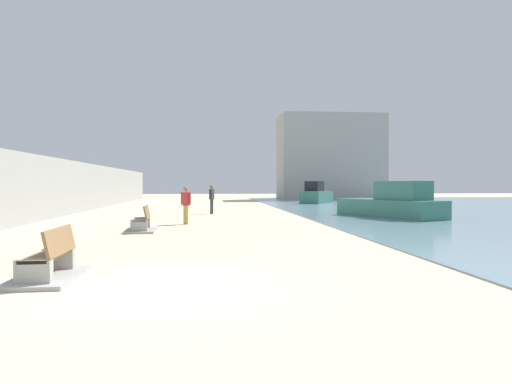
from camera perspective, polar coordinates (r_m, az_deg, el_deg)
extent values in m
plane|color=beige|center=(26.13, -7.78, -2.99)|extent=(120.00, 120.00, 0.00)
cube|color=#9E9E99|center=(27.37, -23.69, 0.46)|extent=(0.80, 64.00, 3.19)
cube|color=#9E9E99|center=(9.06, -25.51, -8.97)|extent=(0.60, 0.20, 0.50)
cube|color=#9E9E99|center=(10.37, -22.95, -7.69)|extent=(0.60, 0.20, 0.50)
cube|color=olive|center=(9.68, -24.15, -7.11)|extent=(0.51, 1.60, 0.06)
cube|color=olive|center=(9.58, -22.85, -5.50)|extent=(0.18, 1.60, 0.50)
cube|color=#9E9E99|center=(9.75, -24.13, -9.49)|extent=(1.12, 2.11, 0.08)
cube|color=#9E9E99|center=(17.65, -14.11, -4.10)|extent=(0.61, 0.23, 0.50)
cube|color=#9E9E99|center=(19.04, -13.71, -3.73)|extent=(0.61, 0.23, 0.50)
cube|color=olive|center=(18.33, -13.90, -3.27)|extent=(0.58, 1.62, 0.06)
cube|color=olive|center=(18.29, -13.19, -2.40)|extent=(0.24, 1.61, 0.50)
cube|color=#9E9E99|center=(18.36, -13.90, -4.55)|extent=(1.20, 2.15, 0.08)
cylinder|color=#333338|center=(28.10, -5.51, -1.81)|extent=(0.12, 0.12, 0.88)
cylinder|color=#333338|center=(28.21, -5.37, -1.80)|extent=(0.12, 0.12, 0.88)
cube|color=#333338|center=(28.13, -5.44, -0.27)|extent=(0.32, 0.37, 0.62)
sphere|color=#936B4C|center=(28.13, -5.44, 0.66)|extent=(0.24, 0.24, 0.24)
cylinder|color=#333338|center=(27.94, -5.67, -0.22)|extent=(0.09, 0.09, 0.56)
cylinder|color=#333338|center=(28.32, -5.21, -0.20)|extent=(0.09, 0.09, 0.56)
cylinder|color=gold|center=(21.12, -8.70, -2.78)|extent=(0.12, 0.12, 0.84)
cylinder|color=gold|center=(21.05, -8.42, -2.79)|extent=(0.12, 0.12, 0.84)
cube|color=#B22D33|center=(21.05, -8.57, -0.84)|extent=(0.37, 0.33, 0.60)
sphere|color=#936B4C|center=(21.04, -8.57, 0.37)|extent=(0.23, 0.23, 0.23)
cylinder|color=#B22D33|center=(21.18, -9.05, -0.75)|extent=(0.09, 0.09, 0.54)
cylinder|color=#B22D33|center=(20.92, -8.08, -0.76)|extent=(0.09, 0.09, 0.54)
cube|color=#337060|center=(25.84, 15.98, -1.92)|extent=(4.38, 6.46, 0.94)
cube|color=#337060|center=(25.17, 17.47, 0.18)|extent=(2.44, 3.06, 0.97)
cube|color=#337060|center=(43.70, 7.44, -0.61)|extent=(3.79, 4.52, 1.13)
cube|color=black|center=(43.09, 7.16, 0.72)|extent=(2.06, 2.24, 0.90)
cube|color=#9E9E99|center=(56.01, 9.02, 4.18)|extent=(12.00, 6.00, 9.89)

